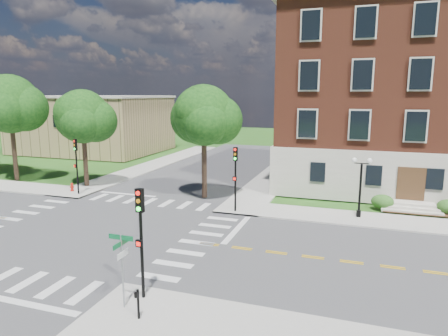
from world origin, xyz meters
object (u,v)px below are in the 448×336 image
(traffic_signal_se, at_px, (141,229))
(traffic_signal_nw, at_px, (76,159))
(twin_lamp_west, at_px, (361,184))
(push_button_post, at_px, (138,303))
(street_sign_pole, at_px, (122,257))
(fire_hydrant, at_px, (72,187))
(traffic_signal_ne, at_px, (235,171))

(traffic_signal_se, xyz_separation_m, traffic_signal_nw, (-14.50, 14.11, 0.00))
(traffic_signal_nw, height_order, twin_lamp_west, traffic_signal_nw)
(twin_lamp_west, xyz_separation_m, push_button_post, (-8.05, -16.48, -1.73))
(twin_lamp_west, bearing_deg, street_sign_pole, -119.66)
(push_button_post, distance_m, fire_hydrant, 23.09)
(twin_lamp_west, xyz_separation_m, street_sign_pole, (-9.05, -15.90, -0.21))
(traffic_signal_ne, relative_size, traffic_signal_nw, 1.00)
(traffic_signal_ne, bearing_deg, fire_hydrant, 175.45)
(street_sign_pole, height_order, fire_hydrant, street_sign_pole)
(traffic_signal_se, distance_m, push_button_post, 2.92)
(traffic_signal_ne, height_order, fire_hydrant, traffic_signal_ne)
(traffic_signal_ne, bearing_deg, street_sign_pole, -91.31)
(traffic_signal_nw, relative_size, fire_hydrant, 6.40)
(traffic_signal_se, height_order, push_button_post, traffic_signal_se)
(traffic_signal_ne, xyz_separation_m, traffic_signal_nw, (-14.49, 0.59, 0.00))
(traffic_signal_ne, distance_m, twin_lamp_west, 8.87)
(push_button_post, xyz_separation_m, fire_hydrant, (-16.36, 16.30, -0.33))
(traffic_signal_ne, xyz_separation_m, fire_hydrant, (-15.68, 1.25, -2.72))
(twin_lamp_west, bearing_deg, traffic_signal_nw, -177.93)
(twin_lamp_west, relative_size, fire_hydrant, 5.64)
(twin_lamp_west, distance_m, fire_hydrant, 24.50)
(street_sign_pole, height_order, push_button_post, street_sign_pole)
(traffic_signal_se, height_order, street_sign_pole, traffic_signal_se)
(traffic_signal_nw, xyz_separation_m, twin_lamp_west, (23.21, 0.84, -0.66))
(push_button_post, bearing_deg, traffic_signal_se, 113.50)
(traffic_signal_se, relative_size, traffic_signal_ne, 1.00)
(traffic_signal_nw, bearing_deg, push_button_post, -45.89)
(traffic_signal_se, relative_size, fire_hydrant, 6.40)
(traffic_signal_nw, height_order, fire_hydrant, traffic_signal_nw)
(traffic_signal_se, height_order, fire_hydrant, traffic_signal_se)
(traffic_signal_se, distance_m, street_sign_pole, 1.34)
(traffic_signal_ne, xyz_separation_m, push_button_post, (0.67, -15.05, -2.39))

